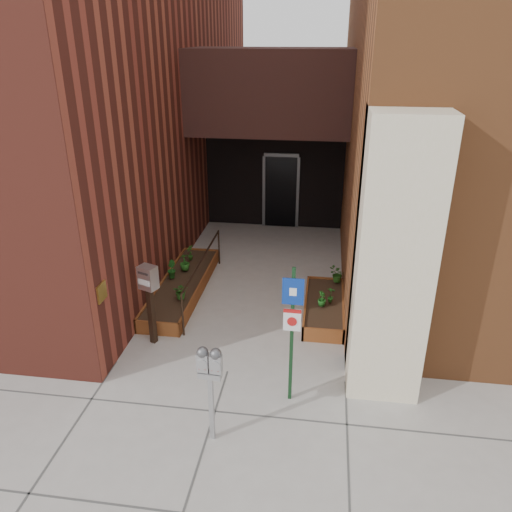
% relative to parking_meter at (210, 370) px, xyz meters
% --- Properties ---
extents(ground, '(80.00, 80.00, 0.00)m').
position_rel_parking_meter_xyz_m(ground, '(-0.09, 1.53, -1.19)').
color(ground, '#9E9991').
rests_on(ground, ground).
extents(architecture, '(20.00, 14.60, 10.00)m').
position_rel_parking_meter_xyz_m(architecture, '(-0.27, 8.43, 3.79)').
color(architecture, maroon).
rests_on(architecture, ground).
extents(planter_left, '(0.90, 3.60, 0.30)m').
position_rel_parking_meter_xyz_m(planter_left, '(-1.64, 4.23, -1.05)').
color(planter_left, brown).
rests_on(planter_left, ground).
extents(planter_right, '(0.80, 2.20, 0.30)m').
position_rel_parking_meter_xyz_m(planter_right, '(1.51, 3.73, -1.05)').
color(planter_right, brown).
rests_on(planter_right, ground).
extents(handrail, '(0.04, 3.34, 0.90)m').
position_rel_parking_meter_xyz_m(handrail, '(-1.14, 4.18, -0.44)').
color(handrail, black).
rests_on(handrail, ground).
extents(parking_meter, '(0.35, 0.17, 1.53)m').
position_rel_parking_meter_xyz_m(parking_meter, '(0.00, 0.00, 0.00)').
color(parking_meter, '#A1A1A4').
rests_on(parking_meter, ground).
extents(sign_post, '(0.31, 0.08, 2.30)m').
position_rel_parking_meter_xyz_m(sign_post, '(1.02, 0.99, 0.23)').
color(sign_post, '#123318').
rests_on(sign_post, ground).
extents(payment_dropbox, '(0.37, 0.33, 1.57)m').
position_rel_parking_meter_xyz_m(payment_dropbox, '(-1.63, 2.23, -0.06)').
color(payment_dropbox, black).
rests_on(payment_dropbox, ground).
extents(shrub_left_a, '(0.34, 0.34, 0.34)m').
position_rel_parking_meter_xyz_m(shrub_left_a, '(-1.41, 3.41, -0.72)').
color(shrub_left_a, '#245819').
rests_on(shrub_left_a, planter_left).
extents(shrub_left_b, '(0.30, 0.30, 0.40)m').
position_rel_parking_meter_xyz_m(shrub_left_b, '(-1.91, 4.34, -0.69)').
color(shrub_left_b, '#185217').
rests_on(shrub_left_b, planter_left).
extents(shrub_left_c, '(0.31, 0.31, 0.40)m').
position_rel_parking_meter_xyz_m(shrub_left_c, '(-1.71, 4.76, -0.68)').
color(shrub_left_c, '#23601B').
rests_on(shrub_left_c, planter_left).
extents(shrub_left_d, '(0.27, 0.27, 0.37)m').
position_rel_parking_meter_xyz_m(shrub_left_d, '(-1.74, 5.33, -0.70)').
color(shrub_left_d, '#28601B').
rests_on(shrub_left_d, planter_left).
extents(shrub_right_a, '(0.21, 0.21, 0.31)m').
position_rel_parking_meter_xyz_m(shrub_right_a, '(1.46, 3.53, -0.73)').
color(shrub_right_a, '#1B5A19').
rests_on(shrub_right_a, planter_right).
extents(shrub_right_b, '(0.23, 0.23, 0.35)m').
position_rel_parking_meter_xyz_m(shrub_right_b, '(1.63, 3.70, -0.71)').
color(shrub_right_b, '#1D5A19').
rests_on(shrub_right_b, planter_right).
extents(shrub_right_c, '(0.45, 0.45, 0.35)m').
position_rel_parking_meter_xyz_m(shrub_right_c, '(1.76, 4.63, -0.71)').
color(shrub_right_c, '#295C1A').
rests_on(shrub_right_c, planter_right).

